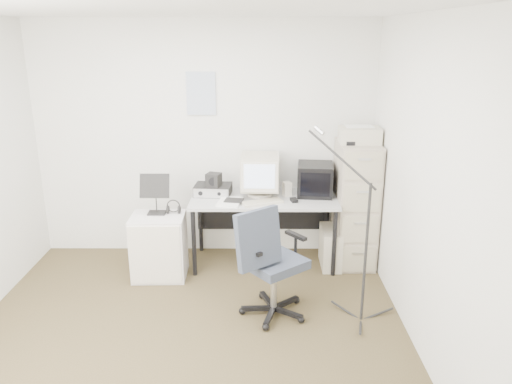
{
  "coord_description": "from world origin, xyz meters",
  "views": [
    {
      "loc": [
        0.56,
        -3.42,
        2.35
      ],
      "look_at": [
        0.55,
        0.95,
        0.95
      ],
      "focal_mm": 35.0,
      "sensor_mm": 36.0,
      "label": 1
    }
  ],
  "objects_px": {
    "desk": "(264,230)",
    "office_chair": "(274,261)",
    "filing_cabinet": "(355,204)",
    "side_cart": "(159,246)"
  },
  "relations": [
    {
      "from": "filing_cabinet",
      "to": "office_chair",
      "type": "xyz_separation_m",
      "value": [
        -0.87,
        -1.06,
        -0.14
      ]
    },
    {
      "from": "desk",
      "to": "office_chair",
      "type": "xyz_separation_m",
      "value": [
        0.08,
        -1.03,
        0.14
      ]
    },
    {
      "from": "filing_cabinet",
      "to": "side_cart",
      "type": "relative_size",
      "value": 2.02
    },
    {
      "from": "office_chair",
      "to": "side_cart",
      "type": "xyz_separation_m",
      "value": [
        -1.12,
        0.71,
        -0.19
      ]
    },
    {
      "from": "office_chair",
      "to": "filing_cabinet",
      "type": "bearing_deg",
      "value": 11.79
    },
    {
      "from": "desk",
      "to": "office_chair",
      "type": "bearing_deg",
      "value": -85.83
    },
    {
      "from": "desk",
      "to": "office_chair",
      "type": "height_order",
      "value": "office_chair"
    },
    {
      "from": "desk",
      "to": "side_cart",
      "type": "distance_m",
      "value": 1.09
    },
    {
      "from": "filing_cabinet",
      "to": "desk",
      "type": "distance_m",
      "value": 0.99
    },
    {
      "from": "filing_cabinet",
      "to": "side_cart",
      "type": "bearing_deg",
      "value": -170.13
    }
  ]
}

